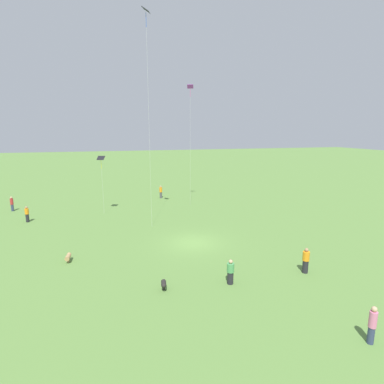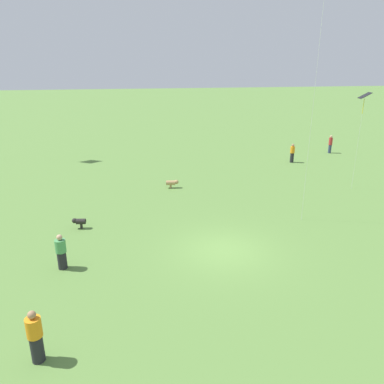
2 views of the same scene
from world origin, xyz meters
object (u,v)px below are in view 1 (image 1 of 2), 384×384
Objects in this scene: kite_2 at (101,160)px; dog_0 at (164,284)px; person_2 at (161,192)px; kite_0 at (190,96)px; person_6 at (230,272)px; person_0 at (372,325)px; person_5 at (12,204)px; kite_1 at (146,31)px; person_1 at (306,261)px; person_3 at (27,214)px; dog_1 at (68,257)px.

dog_0 is (-3.42, 18.02, -5.67)m from kite_2.
person_2 is 0.12× the size of kite_0.
kite_0 is at bearing -100.80° from dog_0.
person_6 is at bearing 161.72° from person_2.
kite_2 reaches higher than person_6.
dog_0 is at bearing 177.93° from person_0.
person_2 is at bearing -90.50° from dog_0.
person_5 is 0.09× the size of kite_1.
person_0 is 10.50m from dog_0.
person_1 is 1.04× the size of person_3.
kite_2 is (12.80, -18.34, 5.23)m from person_1.
kite_0 reaches higher than person_2.
person_1 is 1.93× the size of dog_1.
kite_0 is at bearing 138.31° from person_5.
person_2 is 11.09m from kite_2.
person_0 is 26.11m from kite_1.
dog_1 is at bearing -57.20° from person_1.
person_1 is 0.12× the size of kite_0.
kite_1 reaches higher than person_5.
kite_0 is (-17.89, -2.07, 12.36)m from person_3.
person_0 is 0.27× the size of kite_2.
person_5 is 0.12× the size of kite_0.
kite_2 is at bearing 111.54° from person_2.
kite_0 is 2.21× the size of kite_2.
person_5 is 24.22m from kite_0.
kite_1 is at bearing 48.65° from dog_1.
person_3 is at bearing -76.00° from person_1.
person_0 is at bearing 8.34° from person_6.
kite_2 is 13.75m from dog_1.
person_1 is 0.98× the size of person_2.
person_6 is (3.87, -6.54, -0.15)m from person_0.
kite_2 reaches higher than person_5.
person_0 is 2.01× the size of dog_1.
dog_0 is (1.07, 12.05, -17.16)m from kite_1.
person_1 is at bearing 102.56° from person_5.
person_2 is 24.60m from person_6.
person_5 is at bearing 78.35° from person_2.
kite_0 is 19.94× the size of dog_0.
person_1 reaches higher than dog_1.
person_6 is at bearing -70.27° from person_3.
person_0 reaches higher than person_5.
kite_2 is (-7.53, -0.97, 5.25)m from person_3.
person_6 is (0.07, 24.60, -0.11)m from person_2.
person_6 reaches higher than dog_1.
dog_1 is (12.77, 13.39, -12.80)m from kite_0.
kite_2 reaches higher than person_1.
person_6 is 0.24× the size of kite_2.
dog_0 is at bearing -114.89° from kite_1.
person_1 reaches higher than person_6.
dog_0 is (4.06, -0.32, -0.36)m from person_6.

